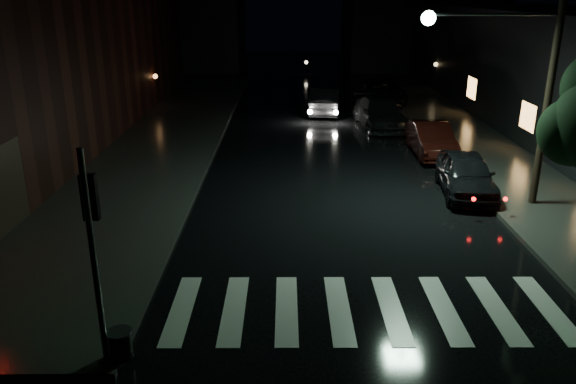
{
  "coord_description": "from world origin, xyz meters",
  "views": [
    {
      "loc": [
        1.19,
        -10.68,
        6.82
      ],
      "look_at": [
        1.24,
        4.0,
        1.6
      ],
      "focal_mm": 35.0,
      "sensor_mm": 36.0,
      "label": 1
    }
  ],
  "objects_px": {
    "parked_car_c": "(380,113)",
    "parked_car_d": "(384,91)",
    "oncoming_car": "(325,101)",
    "parked_car_a": "(466,174)",
    "parked_car_b": "(431,139)"
  },
  "relations": [
    {
      "from": "parked_car_a",
      "to": "parked_car_d",
      "type": "relative_size",
      "value": 0.79
    },
    {
      "from": "parked_car_c",
      "to": "parked_car_d",
      "type": "height_order",
      "value": "parked_car_c"
    },
    {
      "from": "parked_car_a",
      "to": "parked_car_c",
      "type": "bearing_deg",
      "value": 103.67
    },
    {
      "from": "parked_car_c",
      "to": "oncoming_car",
      "type": "relative_size",
      "value": 1.13
    },
    {
      "from": "parked_car_b",
      "to": "oncoming_car",
      "type": "relative_size",
      "value": 0.94
    },
    {
      "from": "parked_car_b",
      "to": "parked_car_a",
      "type": "bearing_deg",
      "value": -89.21
    },
    {
      "from": "oncoming_car",
      "to": "parked_car_c",
      "type": "bearing_deg",
      "value": 134.52
    },
    {
      "from": "parked_car_d",
      "to": "oncoming_car",
      "type": "bearing_deg",
      "value": -135.31
    },
    {
      "from": "parked_car_b",
      "to": "oncoming_car",
      "type": "distance_m",
      "value": 9.94
    },
    {
      "from": "parked_car_d",
      "to": "parked_car_b",
      "type": "bearing_deg",
      "value": -86.23
    },
    {
      "from": "parked_car_c",
      "to": "oncoming_car",
      "type": "bearing_deg",
      "value": 123.41
    },
    {
      "from": "parked_car_d",
      "to": "oncoming_car",
      "type": "height_order",
      "value": "oncoming_car"
    },
    {
      "from": "parked_car_c",
      "to": "parked_car_d",
      "type": "bearing_deg",
      "value": 73.97
    },
    {
      "from": "parked_car_a",
      "to": "parked_car_d",
      "type": "xyz_separation_m",
      "value": [
        0.0,
        17.66,
        0.02
      ]
    },
    {
      "from": "parked_car_a",
      "to": "parked_car_c",
      "type": "xyz_separation_m",
      "value": [
        -1.37,
        10.66,
        0.03
      ]
    }
  ]
}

